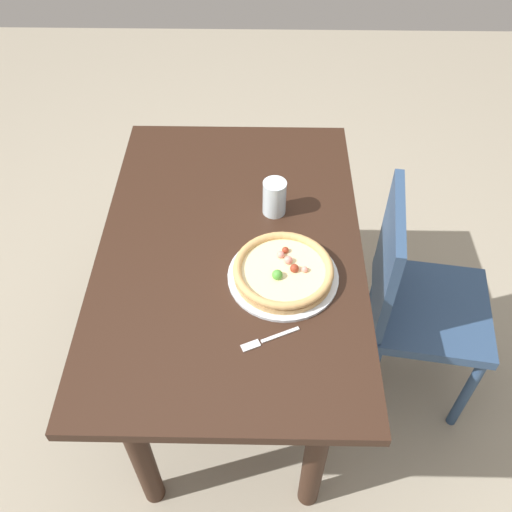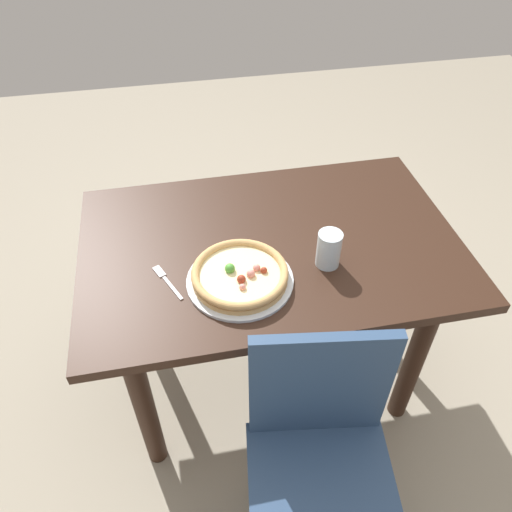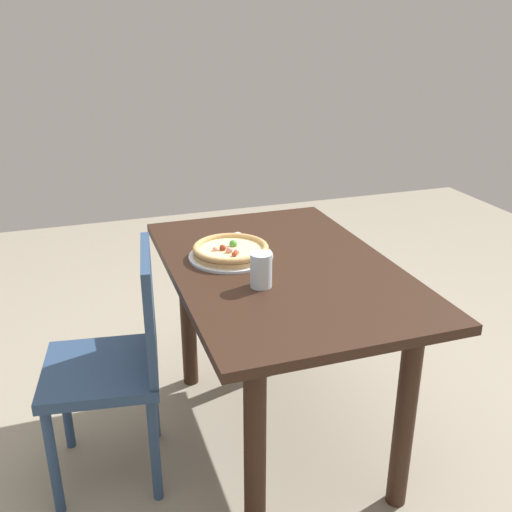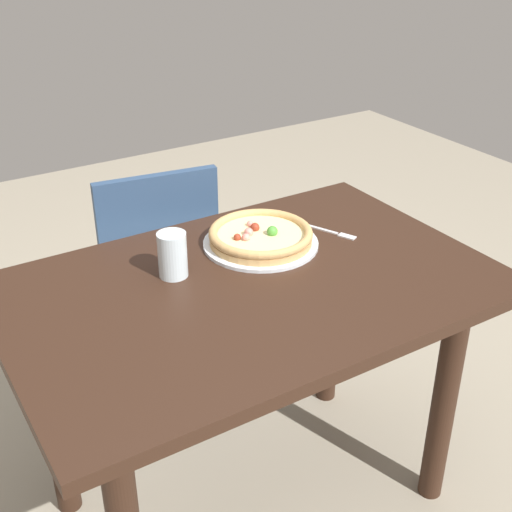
% 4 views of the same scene
% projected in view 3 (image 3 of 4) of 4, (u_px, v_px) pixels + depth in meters
% --- Properties ---
extents(ground_plane, '(6.00, 6.00, 0.00)m').
position_uv_depth(ground_plane, '(279.00, 432.00, 2.42)').
color(ground_plane, '#9E937F').
extents(dining_table, '(1.23, 0.80, 0.76)m').
position_uv_depth(dining_table, '(281.00, 296.00, 2.18)').
color(dining_table, '#331E14').
rests_on(dining_table, ground).
extents(chair_near, '(0.45, 0.45, 0.89)m').
position_uv_depth(chair_near, '(119.00, 358.00, 2.05)').
color(chair_near, navy).
rests_on(chair_near, ground).
extents(plate, '(0.32, 0.32, 0.01)m').
position_uv_depth(plate, '(231.00, 256.00, 2.20)').
color(plate, silver).
rests_on(plate, dining_table).
extents(pizza, '(0.29, 0.29, 0.05)m').
position_uv_depth(pizza, '(231.00, 250.00, 2.19)').
color(pizza, tan).
rests_on(pizza, plate).
extents(fork, '(0.08, 0.16, 0.00)m').
position_uv_depth(fork, '(227.00, 236.00, 2.41)').
color(fork, silver).
rests_on(fork, dining_table).
extents(drinking_glass, '(0.07, 0.07, 0.12)m').
position_uv_depth(drinking_glass, '(261.00, 270.00, 1.94)').
color(drinking_glass, silver).
rests_on(drinking_glass, dining_table).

